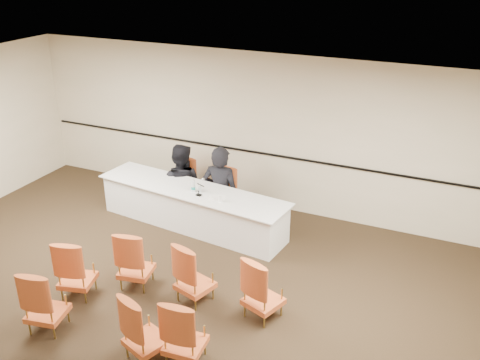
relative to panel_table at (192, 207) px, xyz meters
name	(u,v)px	position (x,y,z in m)	size (l,w,h in m)	color
floor	(153,323)	(0.85, -2.65, -0.37)	(10.00, 10.00, 0.00)	black
ceiling	(136,112)	(0.85, -2.65, 2.63)	(10.00, 10.00, 0.00)	silver
wall_back	(265,133)	(0.85, 1.35, 1.13)	(10.00, 0.04, 3.00)	beige
wall_rail	(263,153)	(0.85, 1.31, 0.73)	(9.80, 0.04, 0.03)	black
panel_table	(192,207)	(0.00, 0.00, 0.00)	(3.69, 0.85, 0.74)	white
panelist_main	(221,196)	(0.32, 0.52, 0.07)	(0.71, 0.47, 1.96)	black
panelist_main_chair	(221,194)	(0.32, 0.52, 0.11)	(0.50, 0.50, 0.95)	#C15922
panelist_second	(181,188)	(-0.60, 0.62, 0.02)	(0.88, 0.68, 1.80)	black
panelist_second_chair	(181,184)	(-0.60, 0.62, 0.11)	(0.50, 0.50, 0.95)	#C15922
papers	(217,198)	(0.58, -0.13, 0.37)	(0.30, 0.22, 0.00)	white
microphone	(199,188)	(0.25, -0.18, 0.51)	(0.10, 0.20, 0.28)	black
water_bottle	(193,185)	(0.08, -0.08, 0.49)	(0.08, 0.08, 0.25)	teal
drinking_glass	(200,189)	(0.20, -0.05, 0.42)	(0.06, 0.06, 0.10)	silver
coffee_cup	(220,198)	(0.69, -0.24, 0.43)	(0.08, 0.08, 0.12)	white
aud_chair_front_left	(135,258)	(0.14, -1.99, 0.11)	(0.50, 0.50, 0.95)	#C15922
aud_chair_front_mid	(195,272)	(1.13, -1.95, 0.11)	(0.50, 0.50, 0.95)	#C15922
aud_chair_front_right	(263,288)	(2.16, -1.89, 0.11)	(0.50, 0.50, 0.95)	#C15922
aud_chair_back_left	(45,299)	(-0.36, -3.31, 0.11)	(0.50, 0.50, 0.95)	#C15922
aud_chair_back_mid	(145,327)	(1.15, -3.23, 0.11)	(0.50, 0.50, 0.95)	#C15922
aud_chair_back_right	(185,330)	(1.62, -3.09, 0.11)	(0.50, 0.50, 0.95)	#C15922
aud_chair_extra	(76,267)	(-0.50, -2.55, 0.11)	(0.50, 0.50, 0.95)	#C15922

